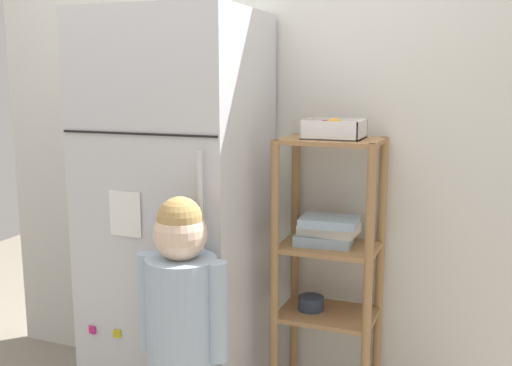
# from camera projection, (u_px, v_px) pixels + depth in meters

# --- Properties ---
(kitchen_wall_back) EXTENTS (2.62, 0.03, 2.24)m
(kitchen_wall_back) POSITION_uv_depth(u_px,v_px,m) (237.00, 155.00, 2.73)
(kitchen_wall_back) COLOR silver
(kitchen_wall_back) RESTS_ON ground
(refrigerator) EXTENTS (0.67, 0.63, 1.74)m
(refrigerator) POSITION_uv_depth(u_px,v_px,m) (178.00, 220.00, 2.52)
(refrigerator) COLOR silver
(refrigerator) RESTS_ON ground
(child_standing) EXTENTS (0.34, 0.25, 1.07)m
(child_standing) POSITION_uv_depth(u_px,v_px,m) (182.00, 314.00, 2.07)
(child_standing) COLOR #436163
(child_standing) RESTS_ON ground
(pantry_shelf_unit) EXTENTS (0.42, 0.31, 1.23)m
(pantry_shelf_unit) POSITION_uv_depth(u_px,v_px,m) (328.00, 254.00, 2.45)
(pantry_shelf_unit) COLOR #9E7247
(pantry_shelf_unit) RESTS_ON ground
(fruit_bin) EXTENTS (0.23, 0.20, 0.08)m
(fruit_bin) POSITION_uv_depth(u_px,v_px,m) (332.00, 130.00, 2.36)
(fruit_bin) COLOR white
(fruit_bin) RESTS_ON pantry_shelf_unit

